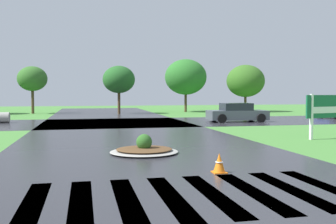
% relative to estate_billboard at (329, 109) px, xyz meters
% --- Properties ---
extents(asphalt_roadway, '(10.22, 80.00, 0.01)m').
position_rel_estate_billboard_xyz_m(asphalt_roadway, '(-8.99, -1.99, -1.39)').
color(asphalt_roadway, '#2B2B30').
rests_on(asphalt_roadway, ground).
extents(asphalt_cross_road, '(90.00, 9.20, 0.01)m').
position_rel_estate_billboard_xyz_m(asphalt_cross_road, '(-8.99, 11.47, -1.39)').
color(asphalt_cross_road, '#2B2B30').
rests_on(asphalt_cross_road, ground).
extents(crosswalk_stripes, '(6.75, 3.49, 0.01)m').
position_rel_estate_billboard_xyz_m(crosswalk_stripes, '(-8.99, -8.17, -1.39)').
color(crosswalk_stripes, white).
rests_on(crosswalk_stripes, ground).
extents(estate_billboard, '(2.80, 0.78, 2.08)m').
position_rel_estate_billboard_xyz_m(estate_billboard, '(0.00, 0.00, 0.00)').
color(estate_billboard, white).
rests_on(estate_billboard, ground).
extents(median_island, '(2.40, 2.26, 0.68)m').
position_rel_estate_billboard_xyz_m(median_island, '(-9.12, -2.54, -1.26)').
color(median_island, '#9E9B93').
rests_on(median_island, ground).
extents(car_dark_suv, '(4.39, 2.33, 1.38)m').
position_rel_estate_billboard_xyz_m(car_dark_suv, '(-0.16, 10.52, -0.75)').
color(car_dark_suv, '#4C545B').
rests_on(car_dark_suv, ground).
extents(traffic_cone, '(0.36, 0.36, 0.53)m').
position_rel_estate_billboard_xyz_m(traffic_cone, '(-7.68, -6.20, -1.15)').
color(traffic_cone, orange).
rests_on(traffic_cone, ground).
extents(background_treeline, '(41.39, 6.87, 5.89)m').
position_rel_estate_billboard_xyz_m(background_treeline, '(-9.13, 24.57, 2.15)').
color(background_treeline, '#4C3823').
rests_on(background_treeline, ground).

